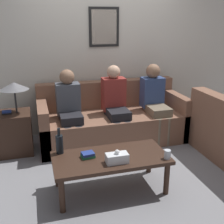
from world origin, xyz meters
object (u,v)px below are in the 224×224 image
object	(u,v)px
drinking_glass	(167,154)
person_left	(69,107)
wine_bottle	(60,144)
coffee_table	(111,161)
person_middle	(116,102)
person_right	(155,99)
couch_main	(112,120)

from	to	relation	value
drinking_glass	person_left	size ratio (longest dim) A/B	0.08
wine_bottle	person_left	size ratio (longest dim) A/B	0.26
coffee_table	person_middle	world-z (taller)	person_middle
person_left	person_right	world-z (taller)	person_right
drinking_glass	person_right	xyz separation A→B (m)	(0.49, 1.43, 0.18)
wine_bottle	person_right	xyz separation A→B (m)	(1.57, 0.99, 0.12)
person_left	drinking_glass	bearing A→B (deg)	-59.58
drinking_glass	couch_main	bearing A→B (deg)	95.91
person_middle	person_right	size ratio (longest dim) A/B	1.01
couch_main	person_middle	size ratio (longest dim) A/B	1.91
couch_main	drinking_glass	world-z (taller)	couch_main
person_left	coffee_table	bearing A→B (deg)	-77.46
person_middle	wine_bottle	bearing A→B (deg)	-133.34
coffee_table	person_left	world-z (taller)	person_left
person_right	drinking_glass	bearing A→B (deg)	-108.88
wine_bottle	drinking_glass	xyz separation A→B (m)	(1.08, -0.44, -0.06)
person_left	person_middle	world-z (taller)	person_middle
coffee_table	person_middle	bearing A→B (deg)	71.04
wine_bottle	drinking_glass	size ratio (longest dim) A/B	3.05
coffee_table	person_right	distance (m)	1.64
person_middle	person_left	bearing A→B (deg)	-179.03
coffee_table	person_right	world-z (taller)	person_right
wine_bottle	person_middle	distance (m)	1.37
coffee_table	person_left	bearing A→B (deg)	102.54
couch_main	person_left	size ratio (longest dim) A/B	1.95
wine_bottle	drinking_glass	distance (m)	1.17
coffee_table	wine_bottle	xyz separation A→B (m)	(-0.52, 0.23, 0.16)
couch_main	drinking_glass	xyz separation A→B (m)	(0.16, -1.57, 0.16)
person_right	wine_bottle	bearing A→B (deg)	-147.93
couch_main	person_left	bearing A→B (deg)	-167.63
wine_bottle	person_middle	size ratio (longest dim) A/B	0.25
person_right	person_middle	bearing A→B (deg)	179.13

